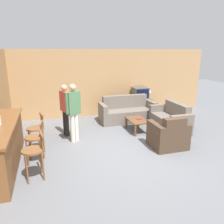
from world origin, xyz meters
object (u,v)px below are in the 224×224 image
Objects in this scene: armchair_near at (168,136)px; tv_unit at (140,107)px; person_by_counter at (74,109)px; bar_chair_near at (34,153)px; tv at (140,94)px; book_on_table at (139,119)px; loveseat_right at (171,120)px; table_lamp at (148,90)px; couch_far at (127,112)px; person_by_window at (65,107)px; bar_chair_mid at (35,140)px; bar_chair_far at (36,131)px; coffee_table at (137,121)px.

armchair_near is 3.29m from tv_unit.
bar_chair_near is at bearing -121.21° from person_by_counter.
tv is 2.04m from book_on_table.
loveseat_right is 2.81× the size of table_lamp.
book_on_table is at bearing 7.54° from person_by_counter.
couch_far is at bearing 33.15° from person_by_counter.
loveseat_right is 0.97× the size of person_by_window.
person_by_counter is (-2.94, -2.10, 0.66)m from tv_unit.
bar_chair_mid is 0.63× the size of person_by_window.
table_lamp is 0.33× the size of person_by_counter.
armchair_near reaches higher than book_on_table.
table_lamp is (4.32, 2.45, 0.43)m from bar_chair_far.
table_lamp is 3.82m from person_by_window.
armchair_near is (3.39, -0.16, -0.23)m from bar_chair_mid.
bar_chair_mid is 1.47m from person_by_counter.
bar_chair_mid reaches higher than armchair_near.
coffee_table is at bearing -92.87° from couch_far.
tv_unit is at bearing 31.75° from bar_chair_far.
loveseat_right is at bearing 56.67° from armchair_near.
table_lamp reaches higher than couch_far.
bar_chair_far is 0.63× the size of person_by_window.
tv_unit is 3.68m from person_by_counter.
person_by_counter is at bearing -144.47° from tv.
armchair_near is at bearing -33.50° from person_by_window.
bar_chair_near is 5.49m from tv.
person_by_window is (-3.13, -1.55, 0.05)m from tv.
armchair_near is 1.48m from loveseat_right.
loveseat_right is at bearing -93.34° from table_lamp.
book_on_table is 0.13× the size of person_by_counter.
bar_chair_mid is at bearing -165.63° from loveseat_right.
bar_chair_near reaches higher than couch_far.
book_on_table is 2.21m from person_by_counter.
coffee_table is at bearing -115.75° from tv.
bar_chair_mid is 5.03m from tv.
person_by_window is at bearing 146.50° from armchair_near.
tv_unit is 2.00m from book_on_table.
tv reaches higher than bar_chair_far.
coffee_table is (-0.32, 1.40, -0.01)m from armchair_near.
table_lamp reaches higher than armchair_near.
bar_chair_mid is 0.59× the size of person_by_counter.
bar_chair_far is 0.97× the size of tv_unit.
couch_far is at bearing 37.04° from bar_chair_mid.
loveseat_right is 2.09m from tv.
bar_chair_mid is 5.03m from tv_unit.
armchair_near is at bearing -77.30° from coffee_table.
person_by_counter is at bearing -146.85° from couch_far.
armchair_near is at bearing -80.12° from book_on_table.
table_lamp is at bearing 29.59° from bar_chair_far.
loveseat_right is (4.20, 1.78, -0.23)m from bar_chair_near.
couch_far is (3.13, 2.36, -0.23)m from bar_chair_mid.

